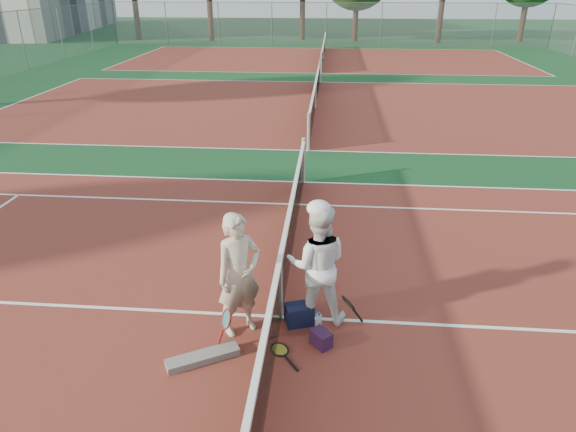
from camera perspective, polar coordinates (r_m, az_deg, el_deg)
The scene contains 17 objects.
ground at distance 7.57m, azimuth -0.81°, elevation -11.17°, with size 130.00×130.00×0.00m, color #0F3A1B.
court_main at distance 7.57m, azimuth -0.81°, elevation -11.15°, with size 23.77×10.97×0.01m, color maroon.
court_far_a at distance 20.11m, azimuth 3.05°, elevation 11.93°, with size 23.77×10.97×0.01m, color maroon.
court_far_b at distance 33.40m, azimuth 3.95°, elevation 17.02°, with size 23.77×10.97×0.01m, color maroon.
net_main at distance 7.28m, azimuth -0.83°, elevation -7.91°, with size 0.10×10.98×1.02m, color black, non-canonical shape.
net_far_a at distance 20.00m, azimuth 3.09°, elevation 13.35°, with size 0.10×10.98×1.02m, color black, non-canonical shape.
net_far_b at distance 33.34m, azimuth 3.98°, elevation 17.89°, with size 0.10×10.98×1.02m, color black, non-canonical shape.
fence_back at distance 40.21m, azimuth 4.26°, elevation 20.45°, with size 32.00×0.06×3.00m, color slate, non-canonical shape.
player_a at distance 6.88m, azimuth -5.47°, elevation -6.54°, with size 0.64×0.42×1.76m, color #C6B699.
player_b at distance 7.09m, azimuth 3.27°, elevation -5.40°, with size 0.86×0.67×1.77m, color white.
racket_red at distance 6.91m, azimuth -6.83°, elevation -12.41°, with size 0.23×0.27×0.57m, color maroon, non-canonical shape.
racket_black_held at distance 7.28m, azimuth 6.68°, elevation -10.51°, with size 0.35×0.27×0.52m, color black, non-canonical shape.
racket_spare at distance 6.98m, azimuth -0.96°, elevation -14.62°, with size 0.60×0.27×0.03m, color black, non-canonical shape.
sports_bag_navy at distance 7.37m, azimuth 1.26°, elevation -10.88°, with size 0.38×0.26×0.30m, color black.
sports_bag_purple at distance 7.01m, azimuth 3.69°, elevation -13.44°, with size 0.28×0.19×0.23m, color #29102C.
net_cover_canvas at distance 6.89m, azimuth -9.43°, elevation -15.23°, with size 0.94×0.22×0.10m, color slate.
water_bottle at distance 7.20m, azimuth 3.41°, elevation -11.90°, with size 0.09×0.09×0.30m, color #C9EAFF.
Camera 1 is at (0.63, -6.10, 4.43)m, focal length 32.00 mm.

